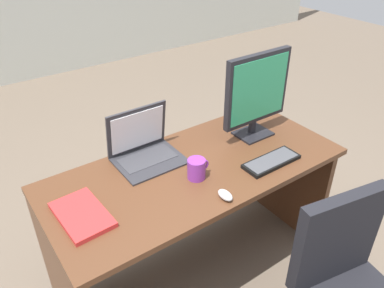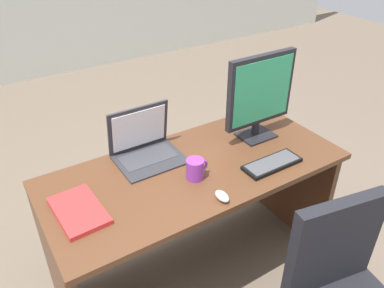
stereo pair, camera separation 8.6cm
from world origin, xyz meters
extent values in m
plane|color=#6B5B4C|center=(0.00, 1.50, 0.00)|extent=(12.00, 12.00, 0.00)
cube|color=#56331E|center=(0.00, 0.00, 0.74)|extent=(1.55, 0.70, 0.03)
cube|color=#56331E|center=(0.76, 0.00, 0.36)|extent=(0.04, 0.61, 0.72)
cube|color=#56331E|center=(0.00, 0.26, 0.40)|extent=(1.37, 0.02, 0.51)
cube|color=black|center=(0.46, 0.07, 0.76)|extent=(0.20, 0.16, 0.01)
cube|color=black|center=(0.46, 0.08, 0.81)|extent=(0.04, 0.02, 0.08)
cube|color=black|center=(0.46, 0.07, 1.04)|extent=(0.43, 0.04, 0.39)
cube|color=#2D9966|center=(0.46, 0.05, 1.04)|extent=(0.39, 0.00, 0.35)
cube|color=#2D2D33|center=(-0.17, 0.18, 0.76)|extent=(0.34, 0.27, 0.01)
cube|color=#38383D|center=(-0.17, 0.20, 0.76)|extent=(0.29, 0.15, 0.00)
cube|color=#2D2D33|center=(-0.17, 0.30, 0.89)|extent=(0.34, 0.05, 0.26)
cube|color=white|center=(-0.17, 0.29, 0.89)|extent=(0.30, 0.04, 0.22)
cube|color=black|center=(0.34, -0.20, 0.76)|extent=(0.32, 0.12, 0.02)
cube|color=#47474C|center=(0.34, -0.20, 0.77)|extent=(0.29, 0.10, 0.00)
ellipsoid|color=silver|center=(-0.04, -0.28, 0.77)|extent=(0.05, 0.09, 0.04)
cylinder|color=#2D2D33|center=(0.51, 0.26, 0.76)|extent=(0.12, 0.12, 0.01)
cylinder|color=#2D2D33|center=(0.51, 0.26, 0.88)|extent=(0.02, 0.02, 0.22)
sphere|color=#2D2D33|center=(0.51, 0.23, 1.03)|extent=(0.11, 0.11, 0.11)
cube|color=red|center=(-0.62, -0.02, 0.76)|extent=(0.20, 0.31, 0.02)
cylinder|color=purple|center=(-0.05, -0.07, 0.81)|extent=(0.09, 0.09, 0.10)
torus|color=purple|center=(-0.01, -0.07, 0.81)|extent=(0.06, 0.01, 0.06)
cube|color=black|center=(0.27, -0.68, 0.66)|extent=(0.44, 0.14, 0.47)
camera|label=1|loc=(-0.94, -1.29, 1.90)|focal=35.89mm
camera|label=2|loc=(-0.87, -1.34, 1.90)|focal=35.89mm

